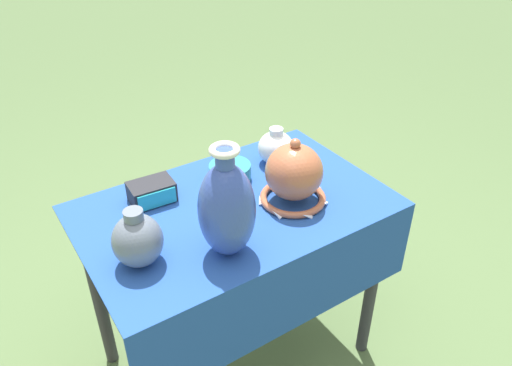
% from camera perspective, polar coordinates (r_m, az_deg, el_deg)
% --- Properties ---
extents(ground_plane, '(14.00, 14.00, 0.00)m').
position_cam_1_polar(ground_plane, '(2.07, -2.03, -18.78)').
color(ground_plane, '#567042').
extents(display_table, '(0.96, 0.62, 0.71)m').
position_cam_1_polar(display_table, '(1.62, -2.11, -5.52)').
color(display_table, '#38383D').
rests_on(display_table, ground_plane).
extents(vase_tall_bulbous, '(0.15, 0.15, 0.33)m').
position_cam_1_polar(vase_tall_bulbous, '(1.31, -3.36, -2.94)').
color(vase_tall_bulbous, '#3851A8').
rests_on(vase_tall_bulbous, display_table).
extents(vase_dome_bell, '(0.22, 0.23, 0.22)m').
position_cam_1_polar(vase_dome_bell, '(1.54, 4.35, 0.84)').
color(vase_dome_bell, '#BC6642').
rests_on(vase_dome_bell, display_table).
extents(mosaic_tile_box, '(0.14, 0.11, 0.07)m').
position_cam_1_polar(mosaic_tile_box, '(1.61, -11.81, -1.01)').
color(mosaic_tile_box, '#232328').
rests_on(mosaic_tile_box, display_table).
extents(jar_round_porcelain, '(0.13, 0.13, 0.14)m').
position_cam_1_polar(jar_round_porcelain, '(1.76, 2.28, 4.07)').
color(jar_round_porcelain, white).
rests_on(jar_round_porcelain, display_table).
extents(jar_round_slate, '(0.14, 0.14, 0.17)m').
position_cam_1_polar(jar_round_slate, '(1.35, -13.39, -6.34)').
color(jar_round_slate, slate).
rests_on(jar_round_slate, display_table).
extents(pot_squat_teal, '(0.14, 0.14, 0.05)m').
position_cam_1_polar(pot_squat_teal, '(1.69, -2.99, 1.29)').
color(pot_squat_teal, teal).
rests_on(pot_squat_teal, display_table).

